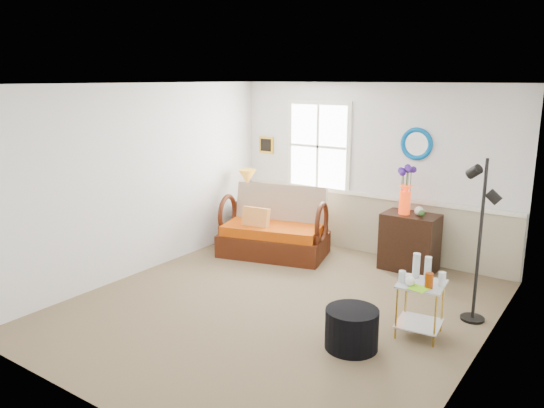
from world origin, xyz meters
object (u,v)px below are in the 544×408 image
Objects in this scene: loveseat at (274,222)px; cabinet at (410,242)px; floor_lamp at (480,242)px; ottoman at (352,329)px; lamp_stand at (249,221)px; side_table at (420,309)px.

loveseat is 2.03m from cabinet.
floor_lamp is (3.14, -0.59, 0.40)m from loveseat.
cabinet is 1.74m from floor_lamp.
ottoman is at bearing -96.81° from floor_lamp.
cabinet reaches higher than ottoman.
loveseat is 2.94× the size of ottoman.
cabinet is 1.51× the size of ottoman.
lamp_stand is 1.20× the size of ottoman.
floor_lamp is (1.19, -1.16, 0.52)m from cabinet.
lamp_stand is 3.92m from side_table.
cabinet is (1.95, 0.57, -0.11)m from loveseat.
loveseat reaches higher than ottoman.
loveseat is 2.44× the size of lamp_stand.
side_table is at bearing 54.73° from ottoman.
floor_lamp is 1.75m from ottoman.
floor_lamp reaches higher than loveseat.
side_table is (0.81, -1.86, -0.11)m from cabinet.
lamp_stand is 2.73m from cabinet.
loveseat is at bearing -27.16° from lamp_stand.
side_table is 0.32× the size of floor_lamp.
ottoman is (-0.46, -0.65, -0.09)m from side_table.
floor_lamp reaches higher than lamp_stand.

